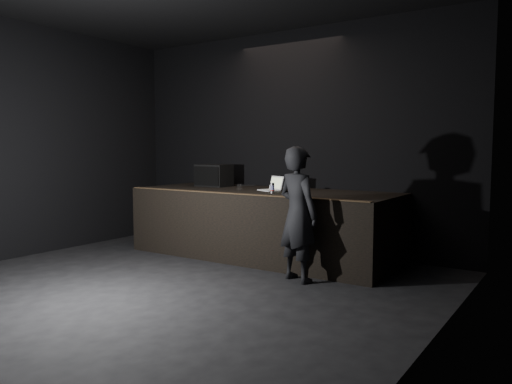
{
  "coord_description": "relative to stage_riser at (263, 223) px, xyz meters",
  "views": [
    {
      "loc": [
        4.04,
        -3.52,
        1.63
      ],
      "look_at": [
        0.15,
        2.3,
        1.01
      ],
      "focal_mm": 35.0,
      "sensor_mm": 36.0,
      "label": 1
    }
  ],
  "objects": [
    {
      "name": "ground",
      "position": [
        0.0,
        -2.73,
        -0.5
      ],
      "size": [
        7.0,
        7.0,
        0.0
      ],
      "primitive_type": "plane",
      "color": "black",
      "rests_on": "ground"
    },
    {
      "name": "room_walls",
      "position": [
        0.0,
        -2.73,
        1.52
      ],
      "size": [
        6.1,
        7.1,
        3.52
      ],
      "color": "black",
      "rests_on": "ground"
    },
    {
      "name": "stage_riser",
      "position": [
        0.0,
        0.0,
        0.0
      ],
      "size": [
        4.0,
        1.5,
        1.0
      ],
      "primitive_type": "cube",
      "color": "black",
      "rests_on": "ground"
    },
    {
      "name": "riser_lip",
      "position": [
        0.0,
        -0.71,
        0.51
      ],
      "size": [
        3.92,
        0.1,
        0.01
      ],
      "primitive_type": "cube",
      "color": "brown",
      "rests_on": "stage_riser"
    },
    {
      "name": "stage_monitor",
      "position": [
        -1.11,
        0.2,
        0.68
      ],
      "size": [
        0.54,
        0.4,
        0.36
      ],
      "rotation": [
        0.0,
        0.0,
        -0.01
      ],
      "color": "black",
      "rests_on": "stage_riser"
    },
    {
      "name": "cable",
      "position": [
        -0.99,
        0.44,
        0.51
      ],
      "size": [
        0.81,
        0.45,
        0.02
      ],
      "primitive_type": "cylinder",
      "rotation": [
        0.0,
        1.57,
        0.5
      ],
      "color": "black",
      "rests_on": "stage_riser"
    },
    {
      "name": "laptop",
      "position": [
        0.14,
        0.02,
        0.56
      ],
      "size": [
        0.4,
        0.38,
        0.21
      ],
      "rotation": [
        0.0,
        0.0,
        -0.42
      ],
      "color": "silver",
      "rests_on": "stage_riser"
    },
    {
      "name": "beer_can",
      "position": [
        0.37,
        -0.35,
        0.57
      ],
      "size": [
        0.06,
        0.06,
        0.15
      ],
      "color": "silver",
      "rests_on": "stage_riser"
    },
    {
      "name": "plastic_cup",
      "position": [
        -0.31,
        -0.18,
        0.55
      ],
      "size": [
        0.08,
        0.08,
        0.09
      ],
      "primitive_type": "cylinder",
      "color": "white",
      "rests_on": "stage_riser"
    },
    {
      "name": "wii_remote",
      "position": [
        1.03,
        -0.65,
        0.51
      ],
      "size": [
        0.12,
        0.13,
        0.03
      ],
      "primitive_type": "cube",
      "rotation": [
        0.0,
        0.0,
        0.75
      ],
      "color": "silver",
      "rests_on": "stage_riser"
    },
    {
      "name": "person",
      "position": [
        1.12,
        -0.95,
        0.33
      ],
      "size": [
        0.7,
        0.57,
        1.65
      ],
      "primitive_type": "imported",
      "rotation": [
        0.0,
        0.0,
        2.81
      ],
      "color": "black",
      "rests_on": "ground"
    }
  ]
}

